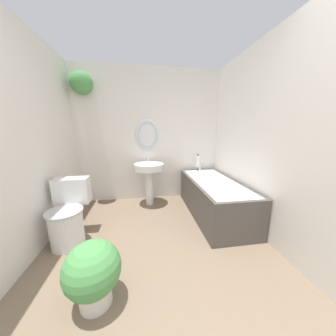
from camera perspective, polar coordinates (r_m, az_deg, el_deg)
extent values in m
cube|color=silver|center=(3.22, -6.22, 10.52)|extent=(2.73, 0.06, 2.40)
ellipsoid|color=silver|center=(3.17, -6.98, 10.95)|extent=(0.42, 0.02, 0.56)
ellipsoid|color=silver|center=(3.16, -6.97, 10.95)|extent=(0.38, 0.01, 0.52)
cylinder|color=silver|center=(3.31, -27.50, 25.51)|extent=(0.16, 0.16, 0.09)
sphere|color=#4C934C|center=(3.29, -27.35, 24.20)|extent=(0.35, 0.35, 0.35)
cube|color=silver|center=(2.12, -43.06, 5.95)|extent=(0.06, 2.97, 2.40)
cube|color=silver|center=(2.30, 31.73, 7.76)|extent=(0.06, 2.97, 2.40)
cylinder|color=white|center=(2.38, -31.04, -17.23)|extent=(0.36, 0.36, 0.41)
cylinder|color=silver|center=(2.29, -31.68, -12.44)|extent=(0.39, 0.39, 0.02)
cube|color=white|center=(2.47, -29.69, -6.62)|extent=(0.41, 0.19, 0.33)
cylinder|color=white|center=(3.06, -6.33, -6.45)|extent=(0.14, 0.14, 0.64)
cylinder|color=white|center=(2.95, -6.51, 0.44)|extent=(0.52, 0.52, 0.11)
cylinder|color=silver|center=(3.07, -6.67, 2.91)|extent=(0.02, 0.02, 0.10)
cube|color=#4C4742|center=(2.79, 15.15, -9.75)|extent=(0.69, 1.57, 0.55)
cube|color=white|center=(2.71, 15.46, -4.74)|extent=(0.59, 1.47, 0.04)
cylinder|color=silver|center=(3.30, 10.75, -0.26)|extent=(0.04, 0.04, 0.08)
cylinder|color=white|center=(3.28, 10.03, 2.31)|extent=(0.06, 0.06, 0.22)
cylinder|color=black|center=(3.26, 10.11, 4.38)|extent=(0.03, 0.03, 0.02)
cylinder|color=silver|center=(1.74, -23.25, -34.88)|extent=(0.24, 0.24, 0.14)
sphere|color=#4C934C|center=(1.57, -24.16, -28.69)|extent=(0.42, 0.42, 0.42)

